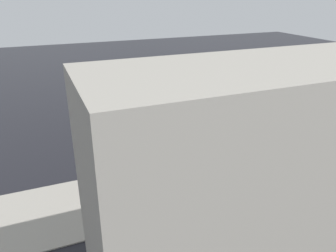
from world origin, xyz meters
TOP-DOWN VIEW (x-y plane):
  - ground_plane at (0.00, 0.00)m, footprint 60.00×60.00m
  - kerb_strip at (0.00, 4.20)m, footprint 24.00×3.20m
  - moving_hatchback at (0.59, -0.65)m, footprint 4.01×1.97m
  - parked_sedan at (-6.81, 1.62)m, footprint 4.35×1.89m
  - fire_hydrant at (3.27, 2.76)m, footprint 0.42×0.31m
  - pedestrian at (4.17, 2.56)m, footprint 0.31×0.56m
  - metal_railing at (-1.14, 5.28)m, footprint 10.66×0.04m
  - sign_post at (3.53, 4.23)m, footprint 0.07×0.44m
  - puddle_patch at (0.33, -0.78)m, footprint 2.42×2.42m

SIDE VIEW (x-z plane):
  - ground_plane at x=0.00m, z-range 0.00..0.00m
  - puddle_patch at x=0.33m, z-range 0.00..0.01m
  - kerb_strip at x=0.00m, z-range 0.00..0.04m
  - fire_hydrant at x=3.27m, z-range 0.00..0.80m
  - metal_railing at x=-1.14m, z-range 0.21..1.26m
  - pedestrian at x=4.17m, z-range 0.15..1.77m
  - parked_sedan at x=-6.81m, z-range 0.01..1.99m
  - moving_hatchback at x=0.59m, z-range 0.00..2.06m
  - sign_post at x=3.53m, z-range 0.38..2.78m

